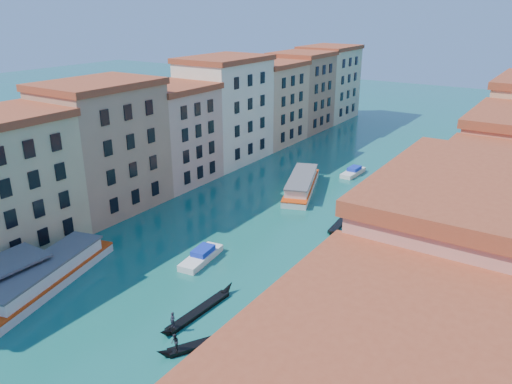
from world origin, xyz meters
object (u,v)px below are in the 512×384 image
(gondola_fore, at_px, (199,310))
(gondola_right, at_px, (211,339))
(vaporetto_near, at_px, (46,275))
(vaporetto_far, at_px, (301,184))

(gondola_fore, height_order, gondola_right, gondola_fore)
(vaporetto_near, height_order, vaporetto_far, vaporetto_near)
(vaporetto_near, distance_m, gondola_right, 22.43)
(vaporetto_far, bearing_deg, gondola_right, -93.22)
(vaporetto_near, xyz_separation_m, vaporetto_far, (9.54, 43.99, -0.13))
(gondola_fore, relative_size, gondola_right, 1.12)
(vaporetto_far, height_order, gondola_fore, vaporetto_far)
(vaporetto_near, xyz_separation_m, gondola_right, (22.32, 2.07, -0.89))
(vaporetto_near, distance_m, gondola_fore, 18.92)
(vaporetto_far, height_order, gondola_right, vaporetto_far)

